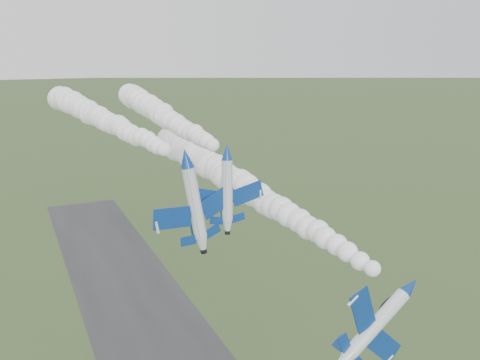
% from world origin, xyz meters
% --- Properties ---
extents(jet_lead, '(5.95, 12.30, 8.48)m').
position_xyz_m(jet_lead, '(12.28, -1.34, 33.69)').
color(jet_lead, silver).
extents(smoke_trail_jet_lead, '(12.96, 63.68, 5.60)m').
position_xyz_m(smoke_trail_jet_lead, '(9.05, 32.89, 36.31)').
color(smoke_trail_jet_lead, white).
extents(jet_pair_left, '(11.52, 13.82, 3.78)m').
position_xyz_m(jet_pair_left, '(-4.15, 19.47, 44.29)').
color(jet_pair_left, silver).
extents(smoke_trail_jet_pair_left, '(13.04, 56.58, 4.62)m').
position_xyz_m(smoke_trail_jet_pair_left, '(-8.77, 51.23, 45.54)').
color(smoke_trail_jet_pair_left, white).
extents(jet_pair_right, '(9.71, 11.72, 2.88)m').
position_xyz_m(jet_pair_right, '(1.38, 20.22, 44.45)').
color(jet_pair_right, silver).
extents(smoke_trail_jet_pair_right, '(4.81, 53.69, 4.71)m').
position_xyz_m(smoke_trail_jet_pair_right, '(1.47, 49.93, 45.75)').
color(smoke_trail_jet_pair_right, white).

